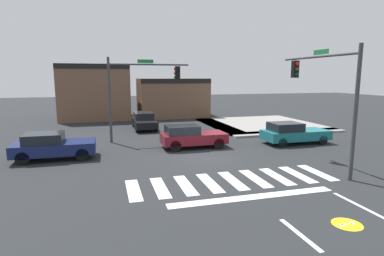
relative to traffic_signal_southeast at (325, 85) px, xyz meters
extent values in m
plane|color=#232628|center=(-5.07, 3.81, -4.18)|extent=(120.00, 120.00, 0.00)
cube|color=silver|center=(-9.46, -0.69, -4.18)|extent=(0.53, 2.57, 0.01)
cube|color=silver|center=(-8.37, -0.69, -4.18)|extent=(0.53, 2.57, 0.01)
cube|color=silver|center=(-7.27, -0.69, -4.18)|extent=(0.53, 2.57, 0.01)
cube|color=silver|center=(-6.17, -0.69, -4.18)|extent=(0.53, 2.57, 0.01)
cube|color=silver|center=(-5.07, -0.69, -4.18)|extent=(0.53, 2.57, 0.01)
cube|color=silver|center=(-3.98, -0.69, -4.18)|extent=(0.53, 2.57, 0.01)
cube|color=silver|center=(-2.88, -0.69, -4.18)|extent=(0.53, 2.57, 0.01)
cube|color=silver|center=(-1.78, -0.69, -4.18)|extent=(0.53, 2.57, 0.01)
cube|color=silver|center=(-0.68, -0.69, -4.18)|extent=(0.53, 2.57, 0.01)
cube|color=white|center=(-5.07, -2.69, -4.18)|extent=(6.80, 0.50, 0.01)
cube|color=white|center=(-5.07, -5.69, -4.18)|extent=(0.16, 2.00, 0.01)
cylinder|color=yellow|center=(-3.26, -5.54, -4.18)|extent=(0.94, 0.94, 0.01)
cylinder|color=white|center=(-3.47, -5.54, -4.18)|extent=(0.15, 0.15, 0.00)
cylinder|color=white|center=(-3.05, -5.54, -4.18)|extent=(0.15, 0.15, 0.00)
cube|color=white|center=(-3.26, -5.54, -4.18)|extent=(0.42, 0.04, 0.00)
cube|color=gray|center=(3.93, 9.01, -4.11)|extent=(10.00, 1.60, 0.15)
cube|color=gray|center=(-0.27, 13.81, -4.11)|extent=(1.60, 10.00, 0.15)
cube|color=gray|center=(3.93, 13.81, -4.11)|extent=(10.00, 10.00, 0.15)
cube|color=brown|center=(-11.46, 23.02, -1.25)|extent=(7.24, 6.43, 5.87)
cube|color=black|center=(-11.46, 20.01, 1.43)|extent=(7.24, 0.50, 0.50)
cube|color=brown|center=(-2.89, 22.64, -1.99)|extent=(7.65, 5.67, 4.38)
cube|color=black|center=(-2.89, 20.01, -0.05)|extent=(7.65, 0.50, 0.50)
cylinder|color=#383A3D|center=(0.00, -2.05, -1.19)|extent=(0.18, 0.18, 5.98)
cylinder|color=#383A3D|center=(0.00, 0.77, 1.39)|extent=(0.12, 5.64, 0.12)
cube|color=black|center=(0.00, 2.61, 0.82)|extent=(0.32, 0.32, 0.95)
sphere|color=red|center=(0.00, 2.44, 1.11)|extent=(0.22, 0.22, 0.22)
sphere|color=#4C330C|center=(0.00, 2.44, 0.82)|extent=(0.22, 0.22, 0.22)
sphere|color=#0C3814|center=(0.00, 2.44, 0.52)|extent=(0.22, 0.22, 0.22)
cube|color=#197233|center=(0.00, 0.48, 1.61)|extent=(0.03, 1.10, 0.24)
cylinder|color=#383A3D|center=(-10.11, 9.16, -1.23)|extent=(0.18, 0.18, 5.91)
cylinder|color=#383A3D|center=(-7.31, 9.16, 1.24)|extent=(5.60, 0.12, 0.12)
cube|color=black|center=(-5.30, 9.16, 0.67)|extent=(0.32, 0.32, 0.95)
sphere|color=red|center=(-5.47, 9.16, 0.96)|extent=(0.22, 0.22, 0.22)
sphere|color=#4C330C|center=(-5.47, 9.16, 0.67)|extent=(0.22, 0.22, 0.22)
sphere|color=#0C3814|center=(-5.47, 9.16, 0.37)|extent=(0.22, 0.22, 0.22)
cube|color=#197233|center=(-7.59, 9.16, 1.46)|extent=(1.10, 0.03, 0.24)
cube|color=#141E4C|center=(-13.25, 5.42, -3.54)|extent=(4.35, 1.93, 0.65)
cube|color=black|center=(-13.78, 5.42, -2.95)|extent=(2.01, 1.70, 0.53)
cylinder|color=black|center=(-11.77, 6.27, -3.83)|extent=(0.71, 0.22, 0.71)
cylinder|color=black|center=(-11.77, 4.57, -3.83)|extent=(0.71, 0.22, 0.71)
cylinder|color=black|center=(-14.73, 6.27, -3.83)|extent=(0.71, 0.22, 0.71)
cylinder|color=black|center=(-14.73, 4.57, -3.83)|extent=(0.71, 0.22, 0.71)
cube|color=black|center=(-7.17, 14.33, -3.59)|extent=(1.80, 4.70, 0.57)
cube|color=black|center=(-7.17, 14.68, -3.02)|extent=(1.59, 2.40, 0.57)
cylinder|color=black|center=(-6.38, 12.73, -3.83)|extent=(0.22, 0.70, 0.70)
cylinder|color=black|center=(-7.97, 12.73, -3.83)|extent=(0.22, 0.70, 0.70)
cylinder|color=black|center=(-6.38, 15.92, -3.83)|extent=(0.22, 0.70, 0.70)
cylinder|color=black|center=(-7.97, 15.92, -3.83)|extent=(0.22, 0.70, 0.70)
cube|color=#196B70|center=(2.22, 5.47, -3.58)|extent=(4.57, 1.92, 0.63)
cube|color=black|center=(1.38, 5.47, -2.98)|extent=(2.03, 1.69, 0.56)
cylinder|color=black|center=(3.77, 6.31, -3.86)|extent=(0.65, 0.22, 0.65)
cylinder|color=black|center=(3.77, 4.62, -3.86)|extent=(0.65, 0.22, 0.65)
cylinder|color=black|center=(0.66, 6.31, -3.86)|extent=(0.65, 0.22, 0.65)
cylinder|color=black|center=(0.66, 4.62, -3.86)|extent=(0.65, 0.22, 0.65)
cube|color=maroon|center=(-4.96, 6.12, -3.55)|extent=(4.18, 1.90, 0.63)
cube|color=black|center=(-5.73, 6.12, -2.96)|extent=(2.05, 1.67, 0.54)
cylinder|color=black|center=(-3.54, 6.96, -3.83)|extent=(0.71, 0.22, 0.71)
cylinder|color=black|center=(-3.54, 5.28, -3.83)|extent=(0.71, 0.22, 0.71)
cylinder|color=black|center=(-6.38, 6.96, -3.83)|extent=(0.71, 0.22, 0.71)
cylinder|color=black|center=(-6.38, 5.28, -3.83)|extent=(0.71, 0.22, 0.71)
camera|label=1|loc=(-10.43, -13.06, 0.40)|focal=29.17mm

